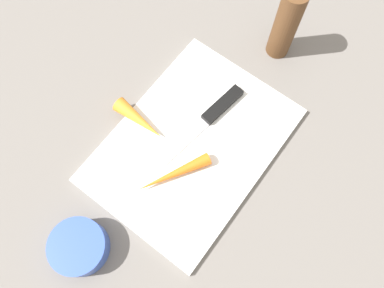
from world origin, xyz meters
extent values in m
plane|color=slate|center=(0.00, 0.00, 0.00)|extent=(1.40, 1.40, 0.00)
cube|color=white|center=(0.00, 0.00, 0.01)|extent=(0.36, 0.26, 0.01)
cube|color=#B7B7BC|center=(0.01, -0.01, 0.01)|extent=(0.11, 0.03, 0.00)
cube|color=black|center=(-0.09, 0.00, 0.02)|extent=(0.09, 0.03, 0.01)
cone|color=orange|center=(0.02, -0.10, 0.03)|extent=(0.03, 0.10, 0.03)
cone|color=orange|center=(0.07, 0.01, 0.02)|extent=(0.13, 0.08, 0.02)
cylinder|color=#3351B2|center=(0.25, -0.04, 0.02)|extent=(0.09, 0.09, 0.04)
cylinder|color=brown|center=(-0.27, 0.01, 0.08)|extent=(0.04, 0.04, 0.16)
camera|label=1|loc=(0.18, 0.14, 0.65)|focal=35.40mm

